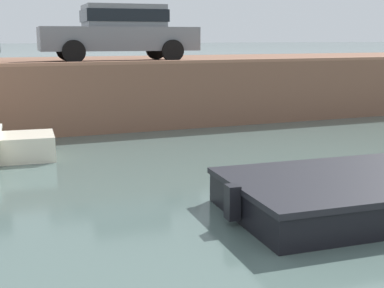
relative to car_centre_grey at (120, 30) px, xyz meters
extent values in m
plane|color=#4C605B|center=(-1.64, -7.72, -2.56)|extent=(400.00, 400.00, 0.00)
cube|color=brown|center=(-1.64, 1.08, -1.70)|extent=(60.00, 6.00, 1.71)
cube|color=#9F6C52|center=(-1.64, -1.80, -0.81)|extent=(60.00, 0.24, 0.08)
cube|color=silver|center=(-2.95, -3.99, -2.31)|extent=(1.12, 1.18, 0.49)
cube|color=black|center=(-0.84, -8.99, -2.25)|extent=(0.17, 0.21, 0.45)
cube|color=slate|center=(-0.07, 0.00, -0.23)|extent=(4.37, 1.93, 0.64)
cube|color=slate|center=(0.11, -0.01, 0.39)|extent=(2.22, 1.62, 0.60)
cube|color=black|center=(0.11, -0.01, 0.39)|extent=(2.30, 1.65, 0.33)
cylinder|color=black|center=(-1.44, -0.81, -0.55)|extent=(0.61, 0.21, 0.60)
cylinder|color=black|center=(-1.35, 0.95, -0.55)|extent=(0.61, 0.21, 0.60)
cylinder|color=black|center=(1.22, -0.94, -0.55)|extent=(0.61, 0.21, 0.60)
cylinder|color=black|center=(1.31, 0.82, -0.55)|extent=(0.61, 0.21, 0.60)
camera|label=1|loc=(-3.73, -14.89, -0.17)|focal=50.00mm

